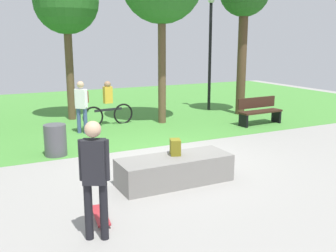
# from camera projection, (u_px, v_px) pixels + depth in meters

# --- Properties ---
(ground_plane) EXTENTS (28.00, 28.00, 0.00)m
(ground_plane) POSITION_uv_depth(u_px,v_px,m) (168.00, 159.00, 9.42)
(ground_plane) COLOR gray
(grass_lawn) EXTENTS (26.60, 12.85, 0.01)m
(grass_lawn) POSITION_uv_depth(u_px,v_px,m) (86.00, 110.00, 16.04)
(grass_lawn) COLOR #478C38
(grass_lawn) RESTS_ON ground_plane
(concrete_ledge) EXTENTS (2.30, 0.85, 0.54)m
(concrete_ledge) POSITION_uv_depth(u_px,v_px,m) (175.00, 170.00, 7.82)
(concrete_ledge) COLOR gray
(concrete_ledge) RESTS_ON ground_plane
(backpack_on_ledge) EXTENTS (0.29, 0.33, 0.32)m
(backpack_on_ledge) POSITION_uv_depth(u_px,v_px,m) (175.00, 147.00, 7.88)
(backpack_on_ledge) COLOR olive
(backpack_on_ledge) RESTS_ON concrete_ledge
(skater_performing_trick) EXTENTS (0.39, 0.32, 1.75)m
(skater_performing_trick) POSITION_uv_depth(u_px,v_px,m) (95.00, 171.00, 5.44)
(skater_performing_trick) COLOR black
(skater_performing_trick) RESTS_ON ground_plane
(skateboard_by_ledge) EXTENTS (0.31, 0.82, 0.08)m
(skateboard_by_ledge) POSITION_uv_depth(u_px,v_px,m) (101.00, 215.00, 6.27)
(skateboard_by_ledge) COLOR #A5262D
(skateboard_by_ledge) RESTS_ON ground_plane
(park_bench_center_lawn) EXTENTS (1.62, 0.55, 0.91)m
(park_bench_center_lawn) POSITION_uv_depth(u_px,v_px,m) (259.00, 110.00, 13.22)
(park_bench_center_lawn) COLOR #331E14
(park_bench_center_lawn) RESTS_ON ground_plane
(tree_broad_elm) EXTENTS (2.22, 2.22, 5.23)m
(tree_broad_elm) POSITION_uv_depth(u_px,v_px,m) (66.00, 3.00, 13.29)
(tree_broad_elm) COLOR brown
(tree_broad_elm) RESTS_ON grass_lawn
(lamp_post) EXTENTS (0.28, 0.28, 4.49)m
(lamp_post) POSITION_uv_depth(u_px,v_px,m) (210.00, 43.00, 15.43)
(lamp_post) COLOR black
(lamp_post) RESTS_ON ground_plane
(trash_bin) EXTENTS (0.54, 0.54, 0.79)m
(trash_bin) POSITION_uv_depth(u_px,v_px,m) (55.00, 140.00, 9.65)
(trash_bin) COLOR #4C4C51
(trash_bin) RESTS_ON ground_plane
(pedestrian_with_backpack) EXTENTS (0.44, 0.45, 1.61)m
(pedestrian_with_backpack) POSITION_uv_depth(u_px,v_px,m) (82.00, 102.00, 11.85)
(pedestrian_with_backpack) COLOR #3F5184
(pedestrian_with_backpack) RESTS_ON ground_plane
(cyclist_on_bicycle) EXTENTS (1.82, 0.26, 1.52)m
(cyclist_on_bicycle) POSITION_uv_depth(u_px,v_px,m) (108.00, 107.00, 13.06)
(cyclist_on_bicycle) COLOR black
(cyclist_on_bicycle) RESTS_ON ground_plane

